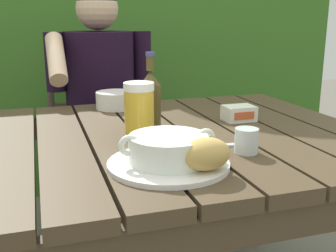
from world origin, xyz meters
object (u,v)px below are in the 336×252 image
object	(u,v)px
butter_tub	(239,113)
diner_bowl	(116,100)
serving_plate	(168,164)
water_glass_small	(246,141)
person_eating	(101,97)
beer_bottle	(151,100)
chair_near_diner	(98,138)
beer_glass	(139,111)
soup_bowl	(168,148)
bread_roll	(208,154)
table_knife	(214,145)

from	to	relation	value
butter_tub	diner_bowl	xyz separation A→B (m)	(-0.36, 0.32, 0.01)
serving_plate	water_glass_small	distance (m)	0.22
person_eating	beer_bottle	xyz separation A→B (m)	(0.04, -0.72, 0.11)
diner_bowl	beer_bottle	bearing A→B (deg)	-84.38
chair_near_diner	water_glass_small	bearing A→B (deg)	-79.54
beer_glass	butter_tub	bearing A→B (deg)	17.71
soup_bowl	bread_roll	xyz separation A→B (m)	(0.07, -0.08, 0.00)
soup_bowl	beer_bottle	world-z (taller)	beer_bottle
chair_near_diner	diner_bowl	bearing A→B (deg)	-90.00
diner_bowl	water_glass_small	bearing A→B (deg)	-71.13
chair_near_diner	water_glass_small	world-z (taller)	chair_near_diner
bread_roll	diner_bowl	distance (m)	0.75
beer_glass	water_glass_small	xyz separation A→B (m)	(0.23, -0.20, -0.05)
beer_bottle	table_knife	distance (m)	0.25
soup_bowl	person_eating	bearing A→B (deg)	90.02
bread_roll	diner_bowl	xyz separation A→B (m)	(-0.06, 0.75, -0.02)
beer_bottle	table_knife	bearing A→B (deg)	-56.58
soup_bowl	beer_glass	distance (m)	0.24
serving_plate	person_eating	bearing A→B (deg)	90.02
soup_bowl	table_knife	bearing A→B (deg)	33.38
serving_plate	diner_bowl	xyz separation A→B (m)	(0.00, 0.67, 0.03)
beer_glass	beer_bottle	xyz separation A→B (m)	(0.05, 0.07, 0.02)
chair_near_diner	butter_tub	xyz separation A→B (m)	(0.36, -0.86, 0.30)
soup_bowl	butter_tub	size ratio (longest dim) A/B	2.30
chair_near_diner	beer_bottle	bearing A→B (deg)	-87.70
water_glass_small	butter_tub	distance (m)	0.35
soup_bowl	table_knife	distance (m)	0.20
serving_plate	beer_glass	xyz separation A→B (m)	(-0.01, 0.23, 0.08)
person_eating	bread_roll	size ratio (longest dim) A/B	10.01
serving_plate	beer_glass	bearing A→B (deg)	92.92
water_glass_small	diner_bowl	size ratio (longest dim) A/B	0.43
bread_roll	butter_tub	bearing A→B (deg)	55.31
beer_glass	water_glass_small	size ratio (longest dim) A/B	2.54
water_glass_small	table_knife	distance (m)	0.10
beer_glass	butter_tub	world-z (taller)	beer_glass
person_eating	diner_bowl	world-z (taller)	person_eating
serving_plate	soup_bowl	distance (m)	0.04
beer_bottle	chair_near_diner	bearing A→B (deg)	92.30
beer_bottle	butter_tub	xyz separation A→B (m)	(0.32, 0.05, -0.07)
diner_bowl	beer_glass	bearing A→B (deg)	-91.86
beer_bottle	beer_glass	bearing A→B (deg)	-127.81
serving_plate	beer_bottle	bearing A→B (deg)	82.46
chair_near_diner	serving_plate	distance (m)	1.25
person_eating	beer_glass	world-z (taller)	person_eating
water_glass_small	diner_bowl	xyz separation A→B (m)	(-0.22, 0.64, -0.00)
diner_bowl	butter_tub	bearing A→B (deg)	-41.80
bread_roll	serving_plate	bearing A→B (deg)	130.60
beer_bottle	butter_tub	size ratio (longest dim) A/B	2.36
serving_plate	beer_bottle	distance (m)	0.31
table_knife	beer_glass	bearing A→B (deg)	144.98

